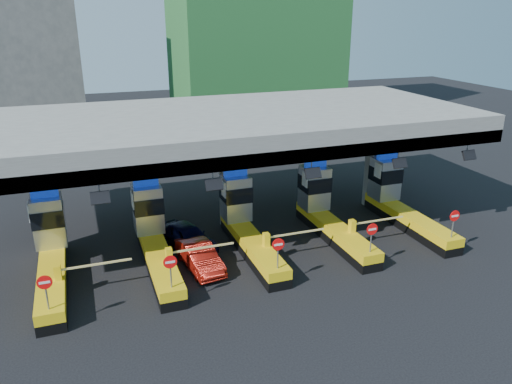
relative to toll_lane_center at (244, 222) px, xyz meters
name	(u,v)px	position (x,y,z in m)	size (l,w,h in m)	color
ground	(246,246)	(0.00, -0.28, -1.40)	(120.00, 120.00, 0.00)	black
toll_canopy	(229,128)	(0.00, 2.59, 4.74)	(28.00, 12.09, 7.00)	slate
toll_lane_far_left	(51,249)	(-10.00, 0.00, 0.00)	(4.43, 8.00, 4.16)	black
toll_lane_left	(153,235)	(-5.00, 0.00, 0.00)	(4.43, 8.00, 4.16)	black
toll_lane_center	(244,222)	(0.00, 0.00, 0.00)	(4.43, 8.00, 4.16)	black
toll_lane_right	(325,210)	(5.00, 0.00, 0.00)	(4.43, 8.00, 4.16)	black
toll_lane_far_right	(398,200)	(10.00, 0.00, 0.00)	(4.43, 8.00, 4.16)	black
bg_building_concrete	(8,45)	(-14.00, 35.72, 7.60)	(14.00, 10.00, 18.00)	#4C4C49
van	(187,236)	(-3.08, 0.68, -0.71)	(1.63, 4.06, 1.38)	black
red_car	(200,256)	(-3.01, -1.80, -0.75)	(1.37, 3.94, 1.30)	maroon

